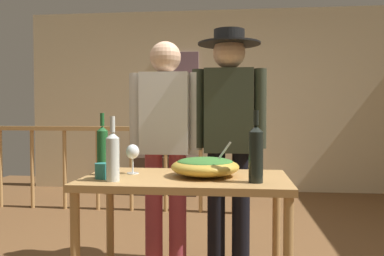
{
  "coord_description": "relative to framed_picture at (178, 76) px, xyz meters",
  "views": [
    {
      "loc": [
        0.12,
        -2.89,
        1.14
      ],
      "look_at": [
        -0.16,
        -0.27,
        1.04
      ],
      "focal_mm": 37.8,
      "sensor_mm": 36.0,
      "label": 1
    }
  ],
  "objects": [
    {
      "name": "salad_bowl",
      "position": [
        0.67,
        -3.54,
        -0.83
      ],
      "size": [
        0.39,
        0.39,
        0.2
      ],
      "color": "gold",
      "rests_on": "serving_table"
    },
    {
      "name": "tv_console",
      "position": [
        -0.14,
        -0.29,
        -1.4
      ],
      "size": [
        0.9,
        0.4,
        0.52
      ],
      "primitive_type": "cube",
      "color": "#38281E",
      "rests_on": "ground_plane"
    },
    {
      "name": "flat_screen_tv",
      "position": [
        -0.14,
        -0.32,
        -0.91
      ],
      "size": [
        0.51,
        0.12,
        0.38
      ],
      "color": "black",
      "rests_on": "tv_console"
    },
    {
      "name": "person_standing_right",
      "position": [
        0.79,
        -2.9,
        -0.62
      ],
      "size": [
        0.54,
        0.45,
        1.74
      ],
      "rotation": [
        0.0,
        0.0,
        3.14
      ],
      "color": "black",
      "rests_on": "ground_plane"
    },
    {
      "name": "mug_teal",
      "position": [
        0.11,
        -3.68,
        -0.85
      ],
      "size": [
        0.12,
        0.09,
        0.09
      ],
      "color": "teal",
      "rests_on": "serving_table"
    },
    {
      "name": "framed_picture",
      "position": [
        0.0,
        0.0,
        0.0
      ],
      "size": [
        0.59,
        0.03,
        0.7
      ],
      "primitive_type": "cube",
      "color": "slate"
    },
    {
      "name": "back_wall",
      "position": [
        0.72,
        0.06,
        -0.36
      ],
      "size": [
        5.87,
        0.1,
        2.61
      ],
      "primitive_type": "cube",
      "color": "beige",
      "rests_on": "ground_plane"
    },
    {
      "name": "wine_glass",
      "position": [
        0.23,
        -3.49,
        -0.76
      ],
      "size": [
        0.08,
        0.08,
        0.18
      ],
      "color": "silver",
      "rests_on": "serving_table"
    },
    {
      "name": "wine_bottle_green",
      "position": [
        0.06,
        -3.55,
        -0.74
      ],
      "size": [
        0.06,
        0.06,
        0.36
      ],
      "color": "#1E5628",
      "rests_on": "serving_table"
    },
    {
      "name": "stair_railing",
      "position": [
        -0.14,
        -1.31,
        -1.04
      ],
      "size": [
        2.9,
        0.1,
        1.02
      ],
      "color": "#B2844C",
      "rests_on": "ground_plane"
    },
    {
      "name": "serving_table",
      "position": [
        0.56,
        -3.56,
        -0.98
      ],
      "size": [
        1.17,
        0.66,
        0.77
      ],
      "color": "#B2844C",
      "rests_on": "ground_plane"
    },
    {
      "name": "wine_bottle_clear",
      "position": [
        0.19,
        -3.75,
        -0.75
      ],
      "size": [
        0.07,
        0.07,
        0.35
      ],
      "color": "silver",
      "rests_on": "serving_table"
    },
    {
      "name": "person_standing_left",
      "position": [
        0.32,
        -2.9,
        -0.68
      ],
      "size": [
        0.54,
        0.23,
        1.66
      ],
      "rotation": [
        0.0,
        0.0,
        3.14
      ],
      "color": "#9E3842",
      "rests_on": "ground_plane"
    },
    {
      "name": "wine_bottle_dark",
      "position": [
        0.95,
        -3.71,
        -0.73
      ],
      "size": [
        0.08,
        0.08,
        0.38
      ],
      "color": "black",
      "rests_on": "serving_table"
    }
  ]
}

